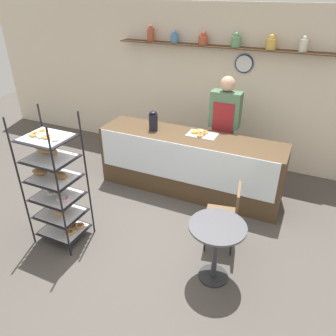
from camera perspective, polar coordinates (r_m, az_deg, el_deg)
The scene contains 9 objects.
ground_plane at distance 4.45m, azimuth -2.37°, elevation -11.61°, with size 14.00×14.00×0.00m, color #4C4742.
back_wall at distance 5.98m, azimuth 8.89°, elevation 13.91°, with size 10.00×0.30×2.70m.
display_counter at distance 5.11m, azimuth 3.74°, elevation 0.72°, with size 2.84×0.68×0.95m.
pastry_rack at distance 4.20m, azimuth -19.05°, elevation -2.78°, with size 0.60×0.51×1.70m.
person_worker at distance 5.32m, azimuth 9.74°, elevation 7.24°, with size 0.47×0.23×1.74m.
cafe_table at distance 3.59m, azimuth 8.43°, elevation -12.25°, with size 0.61×0.61×0.74m.
cafe_chair at distance 4.03m, azimuth 10.53°, elevation -7.44°, with size 0.44×0.44×0.87m.
coffee_carafe at distance 5.05m, azimuth -2.59°, elevation 8.21°, with size 0.14×0.14×0.31m.
donut_tray_counter at distance 4.96m, azimuth 5.70°, elevation 6.05°, with size 0.44×0.27×0.05m.
Camera 1 is at (1.57, -2.99, 2.90)m, focal length 35.00 mm.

